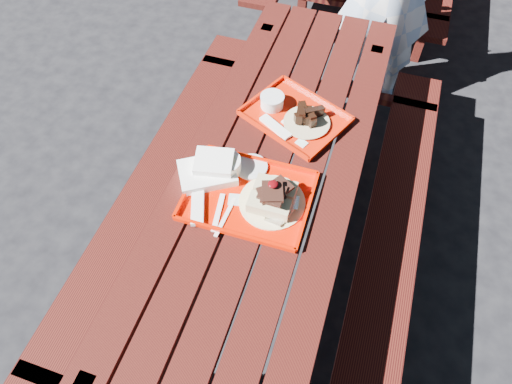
% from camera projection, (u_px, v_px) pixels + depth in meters
% --- Properties ---
extents(ground, '(60.00, 60.00, 0.00)m').
position_uv_depth(ground, '(264.00, 257.00, 2.50)').
color(ground, black).
rests_on(ground, ground).
extents(picnic_table_near, '(1.41, 2.40, 0.75)m').
position_uv_depth(picnic_table_near, '(266.00, 200.00, 2.05)').
color(picnic_table_near, '#41130C').
rests_on(picnic_table_near, ground).
extents(near_tray, '(0.50, 0.42, 0.16)m').
position_uv_depth(near_tray, '(250.00, 188.00, 1.80)').
color(near_tray, red).
rests_on(near_tray, picnic_table_near).
extents(far_tray, '(0.52, 0.48, 0.07)m').
position_uv_depth(far_tray, '(293.00, 115.00, 2.06)').
color(far_tray, red).
rests_on(far_tray, picnic_table_near).
extents(white_cloth, '(0.28, 0.26, 0.09)m').
position_uv_depth(white_cloth, '(209.00, 171.00, 1.85)').
color(white_cloth, white).
rests_on(white_cloth, picnic_table_near).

